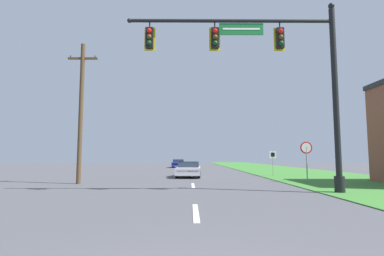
% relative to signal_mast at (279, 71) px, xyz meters
% --- Properties ---
extents(grass_verge_right, '(10.00, 110.00, 0.04)m').
position_rel_signal_mast_xyz_m(grass_verge_right, '(6.61, 19.49, -5.44)').
color(grass_verge_right, '#38752D').
rests_on(grass_verge_right, ground).
extents(road_center_line, '(0.16, 34.80, 0.01)m').
position_rel_signal_mast_xyz_m(road_center_line, '(-3.89, 11.49, -5.46)').
color(road_center_line, silver).
rests_on(road_center_line, ground).
extents(signal_mast, '(9.69, 0.47, 8.67)m').
position_rel_signal_mast_xyz_m(signal_mast, '(0.00, 0.00, 0.00)').
color(signal_mast, black).
rests_on(signal_mast, grass_verge_right).
extents(car_ahead, '(1.98, 4.55, 1.19)m').
position_rel_signal_mast_xyz_m(car_ahead, '(-4.17, 10.61, -4.86)').
color(car_ahead, black).
rests_on(car_ahead, ground).
extents(far_car, '(1.82, 4.39, 1.19)m').
position_rel_signal_mast_xyz_m(far_car, '(-5.82, 32.11, -4.86)').
color(far_car, black).
rests_on(far_car, ground).
extents(stop_sign, '(0.76, 0.07, 2.50)m').
position_rel_signal_mast_xyz_m(stop_sign, '(3.33, 5.74, -3.60)').
color(stop_sign, gray).
rests_on(stop_sign, grass_verge_right).
extents(route_sign_post, '(0.55, 0.06, 2.03)m').
position_rel_signal_mast_xyz_m(route_sign_post, '(2.80, 11.57, -3.94)').
color(route_sign_post, gray).
rests_on(route_sign_post, grass_verge_right).
extents(utility_pole_near, '(1.80, 0.26, 8.51)m').
position_rel_signal_mast_xyz_m(utility_pole_near, '(-10.65, 4.66, -1.06)').
color(utility_pole_near, '#4C3823').
rests_on(utility_pole_near, ground).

